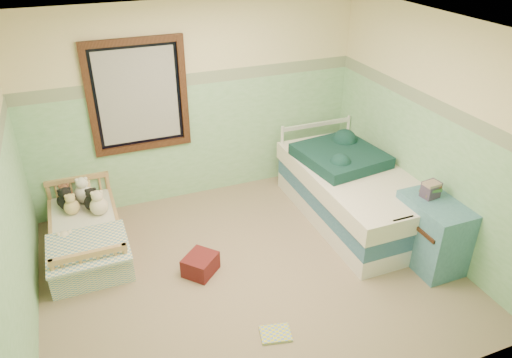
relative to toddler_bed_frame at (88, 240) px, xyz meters
name	(u,v)px	position (x,y,z in m)	size (l,w,h in m)	color
floor	(249,271)	(1.55, -1.05, -0.11)	(4.20, 3.60, 0.02)	#786A55
ceiling	(247,29)	(1.55, -1.05, 2.41)	(4.20, 3.60, 0.02)	silver
wall_back	(197,104)	(1.55, 0.75, 1.15)	(4.20, 0.04, 2.50)	beige
wall_front	(348,290)	(1.55, -2.85, 1.15)	(4.20, 0.04, 2.50)	beige
wall_left	(2,212)	(-0.55, -1.05, 1.15)	(0.04, 3.60, 2.50)	beige
wall_right	(430,133)	(3.65, -1.05, 1.15)	(0.04, 3.60, 2.50)	beige
wainscot_mint	(199,141)	(1.55, 0.74, 0.65)	(4.20, 0.01, 1.50)	#73B275
border_strip	(195,79)	(1.55, 0.74, 1.48)	(4.20, 0.01, 0.15)	#436549
window_frame	(138,97)	(0.85, 0.71, 1.35)	(1.16, 0.06, 1.36)	black
window_blinds	(138,96)	(0.85, 0.72, 1.35)	(0.92, 0.01, 1.12)	#BBBBB8
toddler_bed_frame	(88,240)	(0.00, 0.00, 0.00)	(0.75, 1.49, 0.19)	#A47948
toddler_mattress	(85,229)	(0.00, 0.00, 0.16)	(0.68, 1.43, 0.12)	white
patchwork_quilt	(88,247)	(0.00, -0.46, 0.23)	(0.81, 0.75, 0.03)	#588DB1
plush_bed_brown	(66,198)	(-0.15, 0.50, 0.31)	(0.19, 0.19, 0.19)	brown
plush_bed_white	(84,194)	(0.05, 0.50, 0.33)	(0.22, 0.22, 0.22)	white
plush_bed_tan	(72,207)	(-0.10, 0.28, 0.30)	(0.17, 0.17, 0.17)	#E0C27C
plush_bed_dark	(93,203)	(0.13, 0.28, 0.31)	(0.19, 0.19, 0.19)	black
plush_floor_cream	(68,250)	(-0.21, -0.14, 0.03)	(0.25, 0.25, 0.25)	beige
plush_floor_tan	(67,250)	(-0.22, -0.12, 0.01)	(0.22, 0.22, 0.22)	#E0C27C
twin_bed_frame	(352,210)	(3.10, -0.57, 0.01)	(1.06, 2.12, 0.22)	white
twin_boxspring	(354,195)	(3.10, -0.57, 0.23)	(1.06, 2.12, 0.22)	navy
twin_mattress	(355,179)	(3.10, -0.57, 0.45)	(1.10, 2.16, 0.22)	white
teal_blanket	(340,156)	(3.05, -0.27, 0.63)	(0.90, 0.95, 0.14)	#0F3B38
dresser	(432,233)	(3.41, -1.61, 0.28)	(0.47, 0.75, 0.75)	#396A83
book_stack	(431,190)	(3.41, -1.48, 0.74)	(0.17, 0.13, 0.17)	#4E312A
red_pillow	(200,264)	(1.07, -0.89, 0.01)	(0.33, 0.29, 0.21)	#7A0404
floor_book	(276,334)	(1.46, -1.97, -0.08)	(0.28, 0.21, 0.03)	yellow
extra_plush_0	(67,202)	(-0.14, 0.40, 0.31)	(0.19, 0.19, 0.19)	black
extra_plush_1	(64,201)	(-0.18, 0.47, 0.30)	(0.16, 0.16, 0.16)	black
extra_plush_2	(99,206)	(0.19, 0.16, 0.32)	(0.21, 0.21, 0.21)	beige
extra_plush_3	(87,193)	(0.09, 0.54, 0.30)	(0.18, 0.18, 0.18)	#E0C27C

